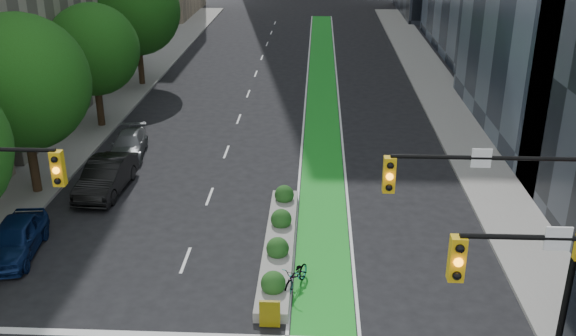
# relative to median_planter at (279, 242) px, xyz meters

# --- Properties ---
(sidewalk_left) EXTENTS (3.60, 90.00, 0.15)m
(sidewalk_left) POSITION_rel_median_planter_xyz_m (-13.00, 17.96, -0.30)
(sidewalk_left) COLOR gray
(sidewalk_left) RESTS_ON ground
(sidewalk_right) EXTENTS (3.60, 90.00, 0.15)m
(sidewalk_right) POSITION_rel_median_planter_xyz_m (10.60, 17.96, -0.30)
(sidewalk_right) COLOR gray
(sidewalk_right) RESTS_ON ground
(bike_lane_paint) EXTENTS (2.20, 70.00, 0.01)m
(bike_lane_paint) POSITION_rel_median_planter_xyz_m (1.80, 22.96, -0.37)
(bike_lane_paint) COLOR #1B9924
(bike_lane_paint) RESTS_ON ground
(tree_mid) EXTENTS (6.40, 6.40, 8.78)m
(tree_mid) POSITION_rel_median_planter_xyz_m (-12.20, 4.96, 5.20)
(tree_mid) COLOR black
(tree_mid) RESTS_ON ground
(tree_midfar) EXTENTS (5.60, 5.60, 7.76)m
(tree_midfar) POSITION_rel_median_planter_xyz_m (-12.20, 14.96, 4.57)
(tree_midfar) COLOR black
(tree_midfar) RESTS_ON ground
(tree_far) EXTENTS (6.60, 6.60, 9.00)m
(tree_far) POSITION_rel_median_planter_xyz_m (-12.20, 24.96, 5.32)
(tree_far) COLOR black
(tree_far) RESTS_ON ground
(signal_right) EXTENTS (5.82, 0.51, 7.20)m
(signal_right) POSITION_rel_median_planter_xyz_m (7.47, -6.57, 4.43)
(signal_right) COLOR black
(signal_right) RESTS_ON ground
(median_planter) EXTENTS (1.20, 10.26, 1.10)m
(median_planter) POSITION_rel_median_planter_xyz_m (0.00, 0.00, 0.00)
(median_planter) COLOR gray
(median_planter) RESTS_ON ground
(bicycle) EXTENTS (1.33, 2.00, 0.99)m
(bicycle) POSITION_rel_median_planter_xyz_m (0.80, -2.78, 0.12)
(bicycle) COLOR gray
(bicycle) RESTS_ON ground
(parked_car_left_near) EXTENTS (2.26, 4.58, 1.50)m
(parked_car_left_near) POSITION_rel_median_planter_xyz_m (-10.60, -0.94, 0.38)
(parked_car_left_near) COLOR navy
(parked_car_left_near) RESTS_ON ground
(parked_car_left_mid) EXTENTS (1.95, 5.06, 1.64)m
(parked_car_left_mid) POSITION_rel_median_planter_xyz_m (-8.82, 5.28, 0.45)
(parked_car_left_mid) COLOR black
(parked_car_left_mid) RESTS_ON ground
(parked_car_left_far) EXTENTS (2.31, 4.54, 1.26)m
(parked_car_left_far) POSITION_rel_median_planter_xyz_m (-9.11, 10.27, 0.26)
(parked_car_left_far) COLOR slate
(parked_car_left_far) RESTS_ON ground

